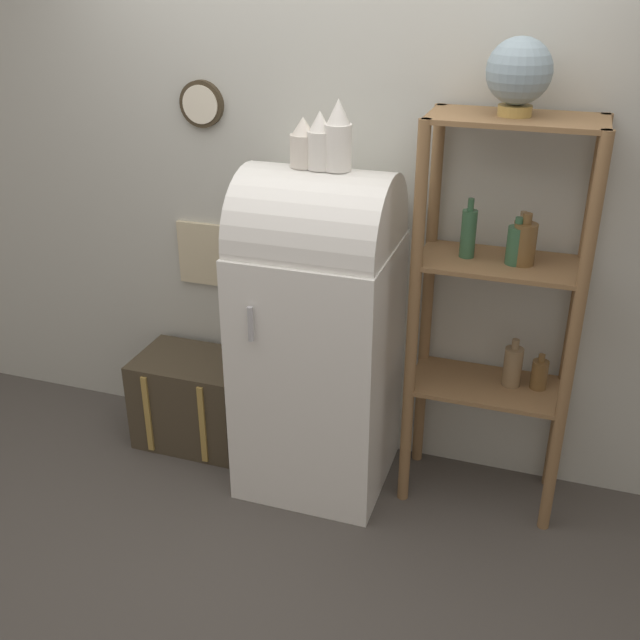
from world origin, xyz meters
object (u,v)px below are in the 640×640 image
object	(u,v)px
vase_center	(320,142)
refrigerator	(318,328)
vase_right	(338,137)
suitcase_trunk	(194,399)
globe	(519,73)
vase_left	(303,144)

from	to	relation	value
vase_center	refrigerator	bearing A→B (deg)	155.32
vase_right	suitcase_trunk	bearing A→B (deg)	174.30
vase_right	refrigerator	bearing A→B (deg)	179.13
globe	suitcase_trunk	bearing A→B (deg)	-178.83
suitcase_trunk	vase_left	bearing A→B (deg)	-6.20
suitcase_trunk	vase_left	distance (m)	1.52
suitcase_trunk	vase_center	distance (m)	1.57
globe	vase_right	size ratio (longest dim) A/B	1.01
refrigerator	vase_center	bearing A→B (deg)	-24.68
refrigerator	suitcase_trunk	xyz separation A→B (m)	(-0.71, 0.08, -0.56)
refrigerator	globe	world-z (taller)	globe
refrigerator	globe	distance (m)	1.34
refrigerator	suitcase_trunk	world-z (taller)	refrigerator
globe	vase_left	distance (m)	0.87
suitcase_trunk	vase_left	size ratio (longest dim) A/B	2.75
suitcase_trunk	vase_right	distance (m)	1.62
vase_center	vase_right	xyz separation A→B (m)	(0.08, 0.00, 0.02)
vase_center	globe	bearing A→B (deg)	8.58
refrigerator	suitcase_trunk	bearing A→B (deg)	173.73
refrigerator	vase_center	distance (m)	0.83
suitcase_trunk	vase_center	bearing A→B (deg)	-6.48
vase_center	vase_left	bearing A→B (deg)	171.11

